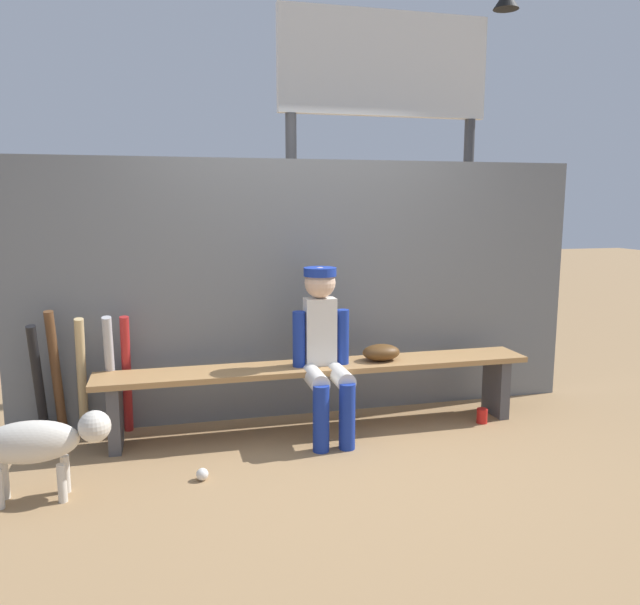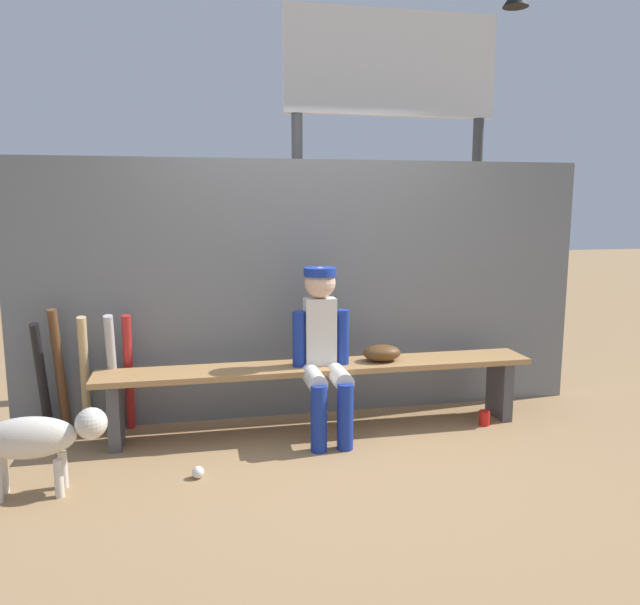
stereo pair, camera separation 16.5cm
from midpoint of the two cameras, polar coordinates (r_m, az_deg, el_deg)
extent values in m
plane|color=#9E7A51|center=(4.59, -1.05, -11.72)|extent=(30.00, 30.00, 0.00)
cube|color=slate|center=(4.70, -2.14, 1.16)|extent=(4.38, 0.03, 1.96)
cube|color=#AD7F4C|center=(4.44, -1.07, -6.00)|extent=(3.13, 0.36, 0.04)
cube|color=#4C4C51|center=(4.43, -19.51, -9.92)|extent=(0.08, 0.29, 0.45)
cube|color=#4C4C51|center=(5.01, 15.09, -7.49)|extent=(0.08, 0.29, 0.45)
cube|color=silver|center=(4.38, -1.05, -2.71)|extent=(0.22, 0.13, 0.48)
sphere|color=beige|center=(4.32, -1.06, 1.85)|extent=(0.22, 0.22, 0.22)
cylinder|color=#193399|center=(4.31, -1.07, 2.86)|extent=(0.23, 0.23, 0.06)
cylinder|color=silver|center=(4.25, -1.65, -6.99)|extent=(0.13, 0.38, 0.13)
cylinder|color=#193399|center=(4.14, -1.06, -10.73)|extent=(0.11, 0.11, 0.45)
cylinder|color=#193399|center=(4.34, -3.05, -3.51)|extent=(0.09, 0.09, 0.41)
cylinder|color=silver|center=(4.29, 0.72, -6.83)|extent=(0.13, 0.38, 0.13)
cylinder|color=#193399|center=(4.18, 1.38, -10.52)|extent=(0.11, 0.11, 0.45)
cylinder|color=#193399|center=(4.41, 1.04, -3.29)|extent=(0.09, 0.09, 0.41)
ellipsoid|color=#593819|center=(4.54, 4.66, -4.64)|extent=(0.28, 0.20, 0.12)
cylinder|color=#B22323|center=(4.62, -18.48, -6.40)|extent=(0.08, 0.20, 0.87)
cylinder|color=#B7B7BC|center=(4.57, -19.84, -6.48)|extent=(0.07, 0.28, 0.89)
cylinder|color=tan|center=(4.65, -22.18, -6.46)|extent=(0.10, 0.24, 0.87)
cylinder|color=brown|center=(4.68, -24.21, -6.14)|extent=(0.09, 0.23, 0.93)
cylinder|color=black|center=(4.66, -25.59, -6.79)|extent=(0.07, 0.27, 0.85)
sphere|color=white|center=(3.89, -12.11, -15.32)|extent=(0.07, 0.07, 0.07)
cylinder|color=red|center=(4.84, 13.84, -10.17)|extent=(0.08, 0.08, 0.11)
cylinder|color=red|center=(4.42, 0.02, -5.05)|extent=(0.08, 0.08, 0.11)
cylinder|color=#3F3F42|center=(5.71, -3.47, 4.96)|extent=(0.10, 0.10, 2.43)
cylinder|color=#3F3F42|center=(6.27, 12.60, 5.15)|extent=(0.10, 0.10, 2.43)
cube|color=white|center=(6.04, 5.18, 21.18)|extent=(2.00, 0.08, 0.93)
ellipsoid|color=beige|center=(3.85, -26.46, -11.53)|extent=(0.52, 0.20, 0.24)
sphere|color=beige|center=(3.77, -21.39, -10.66)|extent=(0.18, 0.18, 0.18)
cylinder|color=beige|center=(3.95, -23.69, -14.36)|extent=(0.05, 0.05, 0.22)
cylinder|color=beige|center=(3.85, -23.99, -15.06)|extent=(0.05, 0.05, 0.22)
cylinder|color=beige|center=(4.02, -28.32, -14.29)|extent=(0.05, 0.05, 0.22)
camera|label=1|loc=(0.08, -91.09, -0.18)|focal=34.50mm
camera|label=2|loc=(0.08, 88.91, 0.18)|focal=34.50mm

